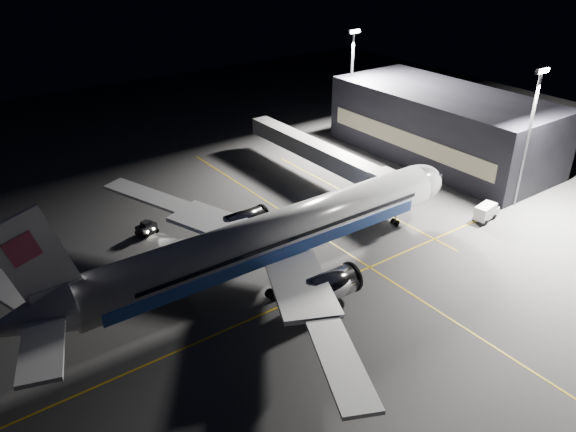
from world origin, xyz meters
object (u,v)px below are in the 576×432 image
(jet_bridge, at_px, (324,155))
(floodlight_mast_north, at_px, (352,74))
(safety_cone_a, at_px, (278,230))
(safety_cone_b, at_px, (237,254))
(service_truck, at_px, (487,211))
(baggage_tug, at_px, (146,228))
(airliner, at_px, (268,238))
(floodlight_mast_south, at_px, (530,127))
(safety_cone_c, at_px, (185,249))

(jet_bridge, distance_m, floodlight_mast_north, 24.06)
(safety_cone_a, xyz_separation_m, safety_cone_b, (-8.08, -2.28, 0.08))
(service_truck, xyz_separation_m, baggage_tug, (-41.48, 24.68, -0.40))
(airliner, relative_size, floodlight_mast_north, 2.97)
(jet_bridge, relative_size, service_truck, 7.10)
(safety_cone_b, bearing_deg, service_truck, -19.49)
(jet_bridge, height_order, safety_cone_b, jet_bridge)
(safety_cone_a, bearing_deg, floodlight_mast_south, -22.57)
(floodlight_mast_south, height_order, baggage_tug, floodlight_mast_south)
(airliner, bearing_deg, safety_cone_a, 48.92)
(safety_cone_b, bearing_deg, baggage_tug, 119.10)
(jet_bridge, bearing_deg, baggage_tug, 179.57)
(floodlight_mast_south, height_order, safety_cone_c, floodlight_mast_south)
(floodlight_mast_north, height_order, safety_cone_a, floodlight_mast_north)
(floodlight_mast_south, bearing_deg, safety_cone_c, 159.90)
(airliner, distance_m, safety_cone_b, 7.64)
(airliner, distance_m, safety_cone_a, 11.83)
(safety_cone_a, bearing_deg, safety_cone_c, 166.83)
(service_truck, bearing_deg, safety_cone_c, 146.69)
(jet_bridge, distance_m, service_truck, 26.80)
(floodlight_mast_north, distance_m, safety_cone_b, 50.99)
(jet_bridge, height_order, floodlight_mast_south, floodlight_mast_south)
(airliner, relative_size, jet_bridge, 1.79)
(safety_cone_c, bearing_deg, floodlight_mast_south, -20.10)
(floodlight_mast_north, bearing_deg, jet_bridge, -142.26)
(floodlight_mast_north, bearing_deg, safety_cone_b, -148.14)
(jet_bridge, relative_size, safety_cone_c, 57.94)
(safety_cone_a, bearing_deg, baggage_tug, 145.89)
(airliner, relative_size, safety_cone_a, 115.19)
(jet_bridge, xyz_separation_m, floodlight_mast_north, (18.00, 13.93, 7.79))
(floodlight_mast_south, height_order, service_truck, floodlight_mast_south)
(airliner, distance_m, jet_bridge, 29.31)
(jet_bridge, bearing_deg, airliner, -141.96)
(safety_cone_a, relative_size, safety_cone_b, 0.78)
(jet_bridge, distance_m, floodlight_mast_south, 31.05)
(safety_cone_b, bearing_deg, safety_cone_c, 131.93)
(safety_cone_a, bearing_deg, airliner, -131.08)
(airliner, xyz_separation_m, safety_cone_c, (-5.75, 11.12, -4.87))
(service_truck, bearing_deg, floodlight_mast_north, 69.60)
(jet_bridge, relative_size, safety_cone_a, 64.45)
(jet_bridge, height_order, safety_cone_c, jet_bridge)
(jet_bridge, xyz_separation_m, safety_cone_b, (-24.08, -12.22, -4.24))
(floodlight_mast_south, distance_m, safety_cone_a, 38.76)
(floodlight_mast_south, bearing_deg, safety_cone_a, 157.43)
(airliner, distance_m, service_truck, 34.37)
(jet_bridge, height_order, service_truck, jet_bridge)
(airliner, xyz_separation_m, service_truck, (33.54, -6.39, -3.90))
(baggage_tug, relative_size, safety_cone_b, 4.48)
(service_truck, distance_m, safety_cone_c, 43.03)
(safety_cone_b, bearing_deg, floodlight_mast_south, -15.73)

